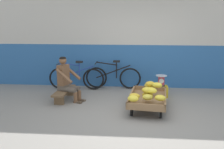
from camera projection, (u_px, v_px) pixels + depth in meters
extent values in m
plane|color=gray|center=(137.00, 117.00, 5.65)|extent=(80.00, 80.00, 0.00)
cube|color=#2D609E|center=(136.00, 65.00, 8.05)|extent=(16.00, 0.30, 1.30)
cube|color=beige|center=(137.00, 17.00, 7.73)|extent=(16.00, 0.30, 1.62)
cube|color=#8E6B47|center=(148.00, 99.00, 6.12)|extent=(1.01, 1.53, 0.05)
cube|color=#8E6B47|center=(131.00, 95.00, 6.18)|extent=(0.21, 1.43, 0.10)
cube|color=#8E6B47|center=(165.00, 97.00, 6.02)|extent=(0.21, 1.43, 0.10)
cube|color=#8E6B47|center=(150.00, 88.00, 6.77)|extent=(0.84, 0.14, 0.10)
cube|color=#8E6B47|center=(146.00, 106.00, 5.43)|extent=(0.84, 0.14, 0.10)
cylinder|color=black|center=(137.00, 98.00, 6.69)|extent=(0.07, 0.18, 0.18)
cylinder|color=black|center=(162.00, 99.00, 6.57)|extent=(0.07, 0.18, 0.18)
cylinder|color=black|center=(132.00, 112.00, 5.73)|extent=(0.07, 0.18, 0.18)
cylinder|color=black|center=(161.00, 114.00, 5.61)|extent=(0.07, 0.18, 0.18)
ellipsoid|color=gold|center=(134.00, 96.00, 5.73)|extent=(0.27, 0.22, 0.13)
ellipsoid|color=gold|center=(149.00, 85.00, 6.62)|extent=(0.25, 0.19, 0.13)
ellipsoid|color=yellow|center=(148.00, 91.00, 6.15)|extent=(0.28, 0.24, 0.13)
ellipsoid|color=yellow|center=(160.00, 98.00, 5.61)|extent=(0.27, 0.22, 0.13)
ellipsoid|color=yellow|center=(133.00, 99.00, 5.56)|extent=(0.27, 0.23, 0.13)
ellipsoid|color=gold|center=(148.00, 95.00, 5.83)|extent=(0.28, 0.23, 0.13)
ellipsoid|color=gold|center=(148.00, 97.00, 5.66)|extent=(0.29, 0.26, 0.13)
ellipsoid|color=gold|center=(150.00, 89.00, 6.30)|extent=(0.27, 0.22, 0.13)
ellipsoid|color=yellow|center=(152.00, 90.00, 5.73)|extent=(0.30, 0.27, 0.13)
ellipsoid|color=yellow|center=(157.00, 85.00, 6.13)|extent=(0.29, 0.25, 0.13)
ellipsoid|color=gold|center=(150.00, 84.00, 6.30)|extent=(0.27, 0.22, 0.13)
ellipsoid|color=gold|center=(147.00, 90.00, 5.77)|extent=(0.28, 0.24, 0.13)
cube|color=brown|center=(64.00, 91.00, 6.79)|extent=(0.38, 1.12, 0.05)
cube|color=brown|center=(69.00, 91.00, 7.19)|extent=(0.25, 0.10, 0.22)
cube|color=brown|center=(59.00, 100.00, 6.45)|extent=(0.25, 0.10, 0.22)
cylinder|color=brown|center=(79.00, 96.00, 6.73)|extent=(0.10, 0.10, 0.27)
cube|color=#4C3D2D|center=(81.00, 100.00, 6.74)|extent=(0.24, 0.16, 0.04)
cylinder|color=brown|center=(72.00, 88.00, 6.77)|extent=(0.42, 0.25, 0.13)
cylinder|color=brown|center=(76.00, 98.00, 6.57)|extent=(0.10, 0.10, 0.27)
cube|color=#4C3D2D|center=(78.00, 102.00, 6.58)|extent=(0.24, 0.16, 0.04)
cylinder|color=brown|center=(69.00, 90.00, 6.61)|extent=(0.42, 0.25, 0.13)
cube|color=brown|center=(64.00, 87.00, 6.77)|extent=(0.30, 0.34, 0.14)
cube|color=brown|center=(63.00, 75.00, 6.69)|extent=(0.28, 0.36, 0.52)
cylinder|color=brown|center=(73.00, 73.00, 6.80)|extent=(0.47, 0.23, 0.36)
cylinder|color=brown|center=(64.00, 76.00, 6.45)|extent=(0.47, 0.23, 0.36)
sphere|color=brown|center=(63.00, 60.00, 6.61)|extent=(0.19, 0.19, 0.19)
ellipsoid|color=black|center=(63.00, 58.00, 6.60)|extent=(0.17, 0.17, 0.09)
cube|color=gold|center=(161.00, 91.00, 7.07)|extent=(0.36, 0.28, 0.30)
cylinder|color=#28282D|center=(161.00, 85.00, 7.03)|extent=(0.20, 0.20, 0.03)
cube|color=#C6384C|center=(161.00, 81.00, 7.00)|extent=(0.16, 0.10, 0.24)
cylinder|color=white|center=(161.00, 81.00, 6.95)|extent=(0.13, 0.01, 0.13)
cylinder|color=#B2B5BA|center=(161.00, 76.00, 6.97)|extent=(0.30, 0.30, 0.01)
torus|color=black|center=(60.00, 78.00, 7.79)|extent=(0.64, 0.05, 0.64)
torus|color=black|center=(93.00, 79.00, 7.70)|extent=(0.64, 0.05, 0.64)
cylinder|color=#234299|center=(76.00, 72.00, 7.70)|extent=(1.03, 0.04, 0.43)
cylinder|color=#234299|center=(80.00, 71.00, 7.68)|extent=(0.04, 0.04, 0.48)
cylinder|color=#234299|center=(69.00, 64.00, 7.66)|extent=(0.61, 0.04, 0.12)
cube|color=black|center=(79.00, 62.00, 7.62)|extent=(0.20, 0.10, 0.05)
cylinder|color=black|center=(59.00, 63.00, 7.68)|extent=(0.03, 0.48, 0.03)
torus|color=black|center=(96.00, 78.00, 7.88)|extent=(0.64, 0.05, 0.64)
torus|color=black|center=(130.00, 78.00, 7.79)|extent=(0.64, 0.05, 0.64)
cylinder|color=black|center=(113.00, 72.00, 7.79)|extent=(1.03, 0.04, 0.43)
cylinder|color=black|center=(116.00, 70.00, 7.78)|extent=(0.04, 0.04, 0.48)
cylinder|color=black|center=(106.00, 64.00, 7.76)|extent=(0.61, 0.04, 0.12)
cube|color=black|center=(117.00, 61.00, 7.72)|extent=(0.20, 0.10, 0.05)
cylinder|color=black|center=(96.00, 63.00, 7.78)|extent=(0.03, 0.48, 0.03)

